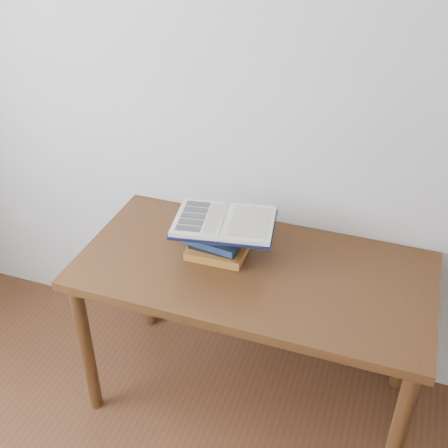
% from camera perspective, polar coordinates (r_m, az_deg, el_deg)
% --- Properties ---
extents(desk, '(1.43, 0.72, 0.77)m').
position_cam_1_polar(desk, '(2.34, 2.96, -6.27)').
color(desk, '#4E2713').
rests_on(desk, ground).
extents(book_stack, '(0.26, 0.21, 0.15)m').
position_cam_1_polar(book_stack, '(2.31, -0.66, -1.50)').
color(book_stack, '#9B5823').
rests_on(book_stack, desk).
extents(open_book, '(0.44, 0.34, 0.03)m').
position_cam_1_polar(open_book, '(2.25, 0.05, 0.19)').
color(open_book, black).
rests_on(open_book, book_stack).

